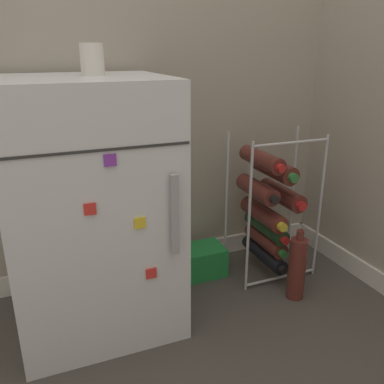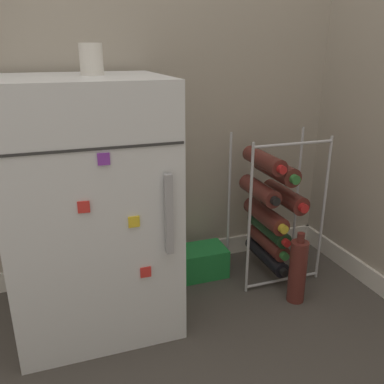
{
  "view_description": "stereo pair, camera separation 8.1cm",
  "coord_description": "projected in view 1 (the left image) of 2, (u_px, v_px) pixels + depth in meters",
  "views": [
    {
      "loc": [
        -0.49,
        -1.04,
        1.01
      ],
      "look_at": [
        0.09,
        0.4,
        0.46
      ],
      "focal_mm": 38.0,
      "sensor_mm": 36.0,
      "label": 1
    },
    {
      "loc": [
        -0.41,
        -1.06,
        1.01
      ],
      "look_at": [
        0.09,
        0.4,
        0.46
      ],
      "focal_mm": 38.0,
      "sensor_mm": 36.0,
      "label": 2
    }
  ],
  "objects": [
    {
      "name": "mini_fridge",
      "position": [
        91.0,
        208.0,
        1.48
      ],
      "size": [
        0.57,
        0.56,
        0.92
      ],
      "color": "silver",
      "rests_on": "ground_plane"
    },
    {
      "name": "soda_box",
      "position": [
        198.0,
        261.0,
        1.9
      ],
      "size": [
        0.24,
        0.16,
        0.14
      ],
      "color": "#1E7F38",
      "rests_on": "ground_plane"
    },
    {
      "name": "loose_bottle_floor",
      "position": [
        297.0,
        268.0,
        1.7
      ],
      "size": [
        0.07,
        0.07,
        0.31
      ],
      "color": "#56231E",
      "rests_on": "ground_plane"
    },
    {
      "name": "ground_plane",
      "position": [
        210.0,
        355.0,
        1.42
      ],
      "size": [
        14.0,
        14.0,
        0.0
      ],
      "primitive_type": "plane",
      "color": "#423D38"
    },
    {
      "name": "fridge_top_cup",
      "position": [
        92.0,
        59.0,
        1.34
      ],
      "size": [
        0.08,
        0.08,
        0.1
      ],
      "color": "silver",
      "rests_on": "mini_fridge"
    },
    {
      "name": "wine_rack",
      "position": [
        268.0,
        206.0,
        1.83
      ],
      "size": [
        0.37,
        0.32,
        0.67
      ],
      "color": "#B2B2B7",
      "rests_on": "ground_plane"
    }
  ]
}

